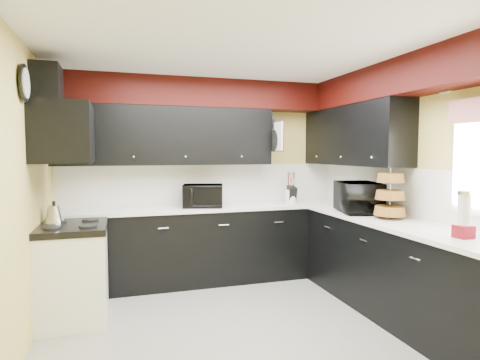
# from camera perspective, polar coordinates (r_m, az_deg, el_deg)

# --- Properties ---
(ground) EXTENTS (3.60, 3.60, 0.00)m
(ground) POSITION_cam_1_polar(r_m,az_deg,el_deg) (3.84, 0.98, -20.74)
(ground) COLOR gray
(ground) RESTS_ON ground
(wall_back) EXTENTS (3.60, 0.06, 2.50)m
(wall_back) POSITION_cam_1_polar(r_m,az_deg,el_deg) (5.24, -5.11, 0.08)
(wall_back) COLOR #E0C666
(wall_back) RESTS_ON ground
(wall_right) EXTENTS (0.06, 3.60, 2.50)m
(wall_right) POSITION_cam_1_polar(r_m,az_deg,el_deg) (4.41, 23.87, -0.98)
(wall_right) COLOR #E0C666
(wall_right) RESTS_ON ground
(wall_left) EXTENTS (0.06, 3.60, 2.50)m
(wall_left) POSITION_cam_1_polar(r_m,az_deg,el_deg) (3.41, -29.15, -2.51)
(wall_left) COLOR #E0C666
(wall_left) RESTS_ON ground
(ceiling) EXTENTS (3.60, 3.60, 0.06)m
(ceiling) POSITION_cam_1_polar(r_m,az_deg,el_deg) (3.60, 1.03, 18.38)
(ceiling) COLOR white
(ceiling) RESTS_ON wall_back
(cab_back) EXTENTS (3.60, 0.60, 0.90)m
(cab_back) POSITION_cam_1_polar(r_m,az_deg,el_deg) (5.07, -4.34, -9.20)
(cab_back) COLOR black
(cab_back) RESTS_ON ground
(cab_right) EXTENTS (0.60, 3.00, 0.90)m
(cab_right) POSITION_cam_1_polar(r_m,az_deg,el_deg) (4.13, 23.11, -12.58)
(cab_right) COLOR black
(cab_right) RESTS_ON ground
(counter_back) EXTENTS (3.62, 0.64, 0.04)m
(counter_back) POSITION_cam_1_polar(r_m,az_deg,el_deg) (4.98, -4.37, -3.93)
(counter_back) COLOR white
(counter_back) RESTS_ON cab_back
(counter_right) EXTENTS (0.64, 3.02, 0.04)m
(counter_right) POSITION_cam_1_polar(r_m,az_deg,el_deg) (4.03, 23.30, -6.14)
(counter_right) COLOR white
(counter_right) RESTS_ON cab_right
(splash_back) EXTENTS (3.60, 0.02, 0.50)m
(splash_back) POSITION_cam_1_polar(r_m,az_deg,el_deg) (5.23, -5.08, -0.58)
(splash_back) COLOR white
(splash_back) RESTS_ON counter_back
(splash_right) EXTENTS (0.02, 3.60, 0.50)m
(splash_right) POSITION_cam_1_polar(r_m,az_deg,el_deg) (4.40, 23.75, -1.77)
(splash_right) COLOR white
(splash_right) RESTS_ON counter_right
(upper_back) EXTENTS (2.60, 0.35, 0.70)m
(upper_back) POSITION_cam_1_polar(r_m,az_deg,el_deg) (4.98, -10.40, 6.16)
(upper_back) COLOR black
(upper_back) RESTS_ON wall_back
(upper_right) EXTENTS (0.35, 1.80, 0.70)m
(upper_right) POSITION_cam_1_polar(r_m,az_deg,el_deg) (5.01, 15.73, 6.06)
(upper_right) COLOR black
(upper_right) RESTS_ON wall_right
(soffit_back) EXTENTS (3.60, 0.36, 0.35)m
(soffit_back) POSITION_cam_1_polar(r_m,az_deg,el_deg) (5.10, -4.75, 12.08)
(soffit_back) COLOR black
(soffit_back) RESTS_ON wall_back
(soffit_right) EXTENTS (0.36, 3.24, 0.35)m
(soffit_right) POSITION_cam_1_polar(r_m,az_deg,el_deg) (4.20, 24.04, 13.51)
(soffit_right) COLOR black
(soffit_right) RESTS_ON wall_right
(stove) EXTENTS (0.60, 0.75, 0.86)m
(stove) POSITION_cam_1_polar(r_m,az_deg,el_deg) (4.25, -22.55, -12.37)
(stove) COLOR white
(stove) RESTS_ON ground
(cooktop) EXTENTS (0.62, 0.77, 0.06)m
(cooktop) POSITION_cam_1_polar(r_m,az_deg,el_deg) (4.15, -22.72, -6.26)
(cooktop) COLOR black
(cooktop) RESTS_ON stove
(hood) EXTENTS (0.50, 0.78, 0.55)m
(hood) POSITION_cam_1_polar(r_m,az_deg,el_deg) (4.09, -23.76, 6.09)
(hood) COLOR black
(hood) RESTS_ON wall_left
(hood_duct) EXTENTS (0.24, 0.40, 0.40)m
(hood_duct) POSITION_cam_1_polar(r_m,az_deg,el_deg) (4.15, -25.75, 11.83)
(hood_duct) COLOR black
(hood_duct) RESTS_ON wall_left
(pan_top) EXTENTS (0.03, 0.22, 0.40)m
(pan_top) POSITION_cam_1_polar(r_m,az_deg,el_deg) (5.24, 4.33, 8.30)
(pan_top) COLOR black
(pan_top) RESTS_ON upper_back
(pan_mid) EXTENTS (0.03, 0.28, 0.46)m
(pan_mid) POSITION_cam_1_polar(r_m,az_deg,el_deg) (5.10, 4.85, 5.60)
(pan_mid) COLOR black
(pan_mid) RESTS_ON upper_back
(pan_low) EXTENTS (0.03, 0.24, 0.42)m
(pan_low) POSITION_cam_1_polar(r_m,az_deg,el_deg) (5.34, 3.80, 5.21)
(pan_low) COLOR black
(pan_low) RESTS_ON upper_back
(cut_board) EXTENTS (0.03, 0.26, 0.35)m
(cut_board) POSITION_cam_1_polar(r_m,az_deg,el_deg) (5.00, 5.47, 6.20)
(cut_board) COLOR white
(cut_board) RESTS_ON upper_back
(baskets) EXTENTS (0.27, 0.27, 0.50)m
(baskets) POSITION_cam_1_polar(r_m,az_deg,el_deg) (4.27, 20.56, -1.98)
(baskets) COLOR brown
(baskets) RESTS_ON upper_right
(clock) EXTENTS (0.03, 0.30, 0.30)m
(clock) POSITION_cam_1_polar(r_m,az_deg,el_deg) (3.67, -28.34, 12.04)
(clock) COLOR black
(clock) RESTS_ON wall_left
(deco_plate) EXTENTS (0.03, 0.24, 0.24)m
(deco_plate) POSITION_cam_1_polar(r_m,az_deg,el_deg) (4.16, 27.18, 12.46)
(deco_plate) COLOR white
(deco_plate) RESTS_ON wall_right
(toaster_oven) EXTENTS (0.56, 0.50, 0.27)m
(toaster_oven) POSITION_cam_1_polar(r_m,az_deg,el_deg) (4.88, -5.28, -2.25)
(toaster_oven) COLOR black
(toaster_oven) RESTS_ON counter_back
(microwave) EXTENTS (0.55, 0.69, 0.33)m
(microwave) POSITION_cam_1_polar(r_m,az_deg,el_deg) (4.62, 16.54, -2.37)
(microwave) COLOR black
(microwave) RESTS_ON counter_right
(utensil_crock) EXTENTS (0.22, 0.22, 0.17)m
(utensil_crock) POSITION_cam_1_polar(r_m,az_deg,el_deg) (5.32, 7.27, -2.29)
(utensil_crock) COLOR silver
(utensil_crock) RESTS_ON counter_back
(knife_block) EXTENTS (0.11, 0.14, 0.22)m
(knife_block) POSITION_cam_1_polar(r_m,az_deg,el_deg) (5.30, 7.32, -2.07)
(knife_block) COLOR black
(knife_block) RESTS_ON counter_back
(kettle) EXTENTS (0.24, 0.24, 0.17)m
(kettle) POSITION_cam_1_polar(r_m,az_deg,el_deg) (4.32, -24.92, -4.41)
(kettle) COLOR #B3B4B8
(kettle) RESTS_ON cooktop
(dispenser_a) EXTENTS (0.13, 0.13, 0.33)m
(dispenser_a) POSITION_cam_1_polar(r_m,az_deg,el_deg) (3.56, 29.25, -4.64)
(dispenser_a) COLOR #5E0108
(dispenser_a) RESTS_ON counter_right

